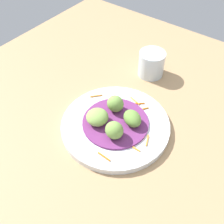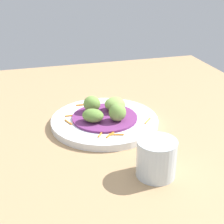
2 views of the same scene
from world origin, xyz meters
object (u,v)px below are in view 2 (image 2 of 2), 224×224
at_px(guac_scoop_left, 92,104).
at_px(guac_scoop_back, 115,104).
at_px(main_plate, 104,121).
at_px(water_glass, 156,158).
at_px(guac_scoop_center, 93,116).
at_px(guac_scoop_right, 117,112).

distance_m(guac_scoop_left, guac_scoop_back, 0.06).
bearing_deg(main_plate, water_glass, 9.71).
bearing_deg(guac_scoop_center, guac_scoop_right, 79.59).
xyz_separation_m(guac_scoop_left, guac_scoop_right, (0.07, 0.05, 0.00)).
xyz_separation_m(guac_scoop_left, guac_scoop_center, (0.06, -0.01, -0.00)).
bearing_deg(guac_scoop_center, guac_scoop_back, 124.59).
xyz_separation_m(main_plate, water_glass, (0.24, 0.04, 0.03)).
bearing_deg(guac_scoop_left, water_glass, 13.33).
bearing_deg(water_glass, guac_scoop_back, -178.67).
bearing_deg(guac_scoop_back, guac_scoop_left, -100.41).
relative_size(guac_scoop_left, guac_scoop_right, 1.00).
xyz_separation_m(guac_scoop_right, guac_scoop_back, (-0.06, 0.01, -0.00)).
relative_size(main_plate, guac_scoop_right, 6.11).
height_order(guac_scoop_center, water_glass, water_glass).
relative_size(main_plate, guac_scoop_left, 6.14).
relative_size(guac_scoop_left, guac_scoop_back, 0.81).
bearing_deg(guac_scoop_right, guac_scoop_back, 169.59).
bearing_deg(guac_scoop_left, guac_scoop_back, 79.59).
relative_size(guac_scoop_right, water_glass, 0.57).
xyz_separation_m(guac_scoop_center, guac_scoop_right, (0.01, 0.06, 0.01)).
height_order(main_plate, guac_scoop_back, guac_scoop_back).
distance_m(guac_scoop_left, guac_scoop_right, 0.09).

